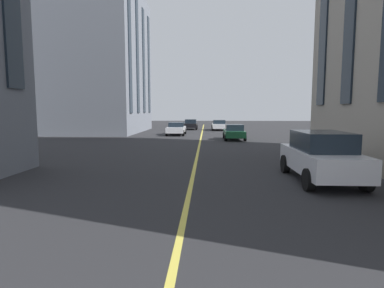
% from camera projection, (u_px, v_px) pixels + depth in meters
% --- Properties ---
extents(lane_centre_line, '(80.00, 0.16, 0.01)m').
position_uv_depth(lane_centre_line, '(197.00, 154.00, 18.93)').
color(lane_centre_line, '#D8C64C').
rests_on(lane_centre_line, ground_plane).
extents(car_black_mid, '(3.90, 1.89, 1.40)m').
position_uv_depth(car_black_mid, '(191.00, 124.00, 43.60)').
color(car_black_mid, black).
rests_on(car_black_mid, ground_plane).
extents(car_white_trailing, '(4.40, 1.95, 1.37)m').
position_uv_depth(car_white_trailing, '(176.00, 128.00, 33.79)').
color(car_white_trailing, silver).
rests_on(car_white_trailing, ground_plane).
extents(car_green_near, '(3.90, 1.89, 1.40)m').
position_uv_depth(car_green_near, '(234.00, 132.00, 28.22)').
color(car_green_near, '#1E6038').
rests_on(car_green_near, ground_plane).
extents(car_white_oncoming, '(4.70, 2.14, 1.88)m').
position_uv_depth(car_white_oncoming, '(321.00, 156.00, 11.79)').
color(car_white_oncoming, silver).
rests_on(car_white_oncoming, ground_plane).
extents(car_white_parked_b, '(4.40, 1.95, 1.37)m').
position_uv_depth(car_white_parked_b, '(219.00, 125.00, 41.73)').
color(car_white_parked_b, silver).
rests_on(car_white_parked_b, ground_plane).
extents(building_left_near, '(14.22, 10.81, 16.94)m').
position_uv_depth(building_left_near, '(97.00, 62.00, 37.87)').
color(building_left_near, slate).
rests_on(building_left_near, ground_plane).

